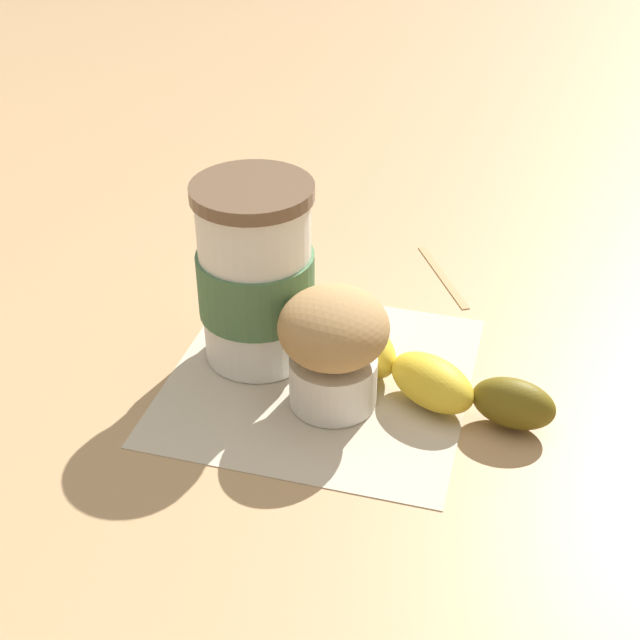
% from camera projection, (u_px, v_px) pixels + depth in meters
% --- Properties ---
extents(ground_plane, '(3.00, 3.00, 0.00)m').
position_uv_depth(ground_plane, '(320.00, 379.00, 0.67)').
color(ground_plane, tan).
extents(paper_napkin, '(0.26, 0.26, 0.00)m').
position_uv_depth(paper_napkin, '(320.00, 378.00, 0.67)').
color(paper_napkin, beige).
rests_on(paper_napkin, ground_plane).
extents(coffee_cup, '(0.09, 0.09, 0.14)m').
position_uv_depth(coffee_cup, '(256.00, 275.00, 0.66)').
color(coffee_cup, white).
rests_on(coffee_cup, paper_napkin).
extents(muffin, '(0.08, 0.08, 0.09)m').
position_uv_depth(muffin, '(333.00, 344.00, 0.62)').
color(muffin, white).
rests_on(muffin, paper_napkin).
extents(banana, '(0.16, 0.11, 0.04)m').
position_uv_depth(banana, '(436.00, 378.00, 0.64)').
color(banana, gold).
rests_on(banana, paper_napkin).
extents(wooden_stirrer, '(0.04, 0.11, 0.00)m').
position_uv_depth(wooden_stirrer, '(443.00, 276.00, 0.80)').
color(wooden_stirrer, tan).
rests_on(wooden_stirrer, ground_plane).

